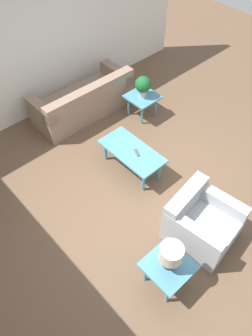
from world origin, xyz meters
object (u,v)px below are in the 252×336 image
at_px(armchair, 201,222).
at_px(side_table_plant, 142,99).
at_px(side_table_lamp, 168,267).
at_px(potted_plant, 143,85).
at_px(table_lamp, 171,255).
at_px(coffee_table, 132,153).
at_px(sofa, 84,101).

height_order(armchair, side_table_plant, armchair).
relative_size(side_table_lamp, potted_plant, 1.36).
bearing_deg(table_lamp, side_table_lamp, 90.00).
bearing_deg(coffee_table, side_table_plant, -51.40).
relative_size(coffee_table, side_table_plant, 2.01).
xyz_separation_m(sofa, side_table_lamp, (-3.51, 1.38, 0.11)).
bearing_deg(side_table_lamp, armchair, -79.11).
relative_size(sofa, table_lamp, 4.80).
bearing_deg(sofa, side_table_plant, 135.03).
xyz_separation_m(sofa, table_lamp, (-3.51, 1.38, 0.44)).
distance_m(coffee_table, table_lamp, 2.08).
xyz_separation_m(sofa, coffee_table, (-1.74, 0.33, 0.10)).
xyz_separation_m(coffee_table, potted_plant, (0.92, -1.15, 0.32)).
relative_size(armchair, coffee_table, 0.87).
bearing_deg(potted_plant, side_table_lamp, 140.80).
relative_size(armchair, side_table_lamp, 1.74).
bearing_deg(side_table_plant, coffee_table, 128.60).
height_order(coffee_table, side_table_lamp, side_table_lamp).
height_order(armchair, coffee_table, armchair).
relative_size(side_table_plant, potted_plant, 1.36).
bearing_deg(sofa, side_table_lamp, 69.02).
distance_m(side_table_lamp, potted_plant, 3.48).
bearing_deg(coffee_table, armchair, 174.21).
distance_m(sofa, potted_plant, 1.23).
relative_size(armchair, table_lamp, 2.34).
height_order(side_table_lamp, potted_plant, potted_plant).
bearing_deg(side_table_plant, table_lamp, 140.80).
distance_m(armchair, coffee_table, 1.61).
height_order(sofa, armchair, sofa).
distance_m(side_table_plant, side_table_lamp, 3.46).
distance_m(coffee_table, side_table_lamp, 2.05).
bearing_deg(sofa, potted_plant, 135.03).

